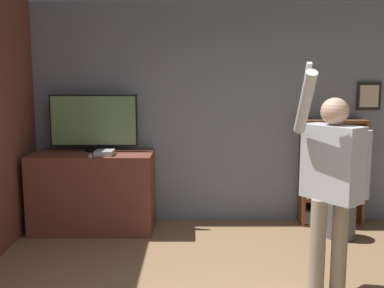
% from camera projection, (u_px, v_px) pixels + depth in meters
% --- Properties ---
extents(wall_back, '(6.45, 0.09, 2.70)m').
position_uv_depth(wall_back, '(217.00, 114.00, 5.56)').
color(wall_back, gray).
rests_on(wall_back, ground_plane).
extents(tv_ledge, '(1.41, 0.67, 0.92)m').
position_uv_depth(tv_ledge, '(95.00, 191.00, 5.31)').
color(tv_ledge, brown).
rests_on(tv_ledge, ground_plane).
extents(television, '(1.03, 0.22, 0.67)m').
position_uv_depth(television, '(96.00, 122.00, 5.32)').
color(television, black).
rests_on(television, tv_ledge).
extents(game_console, '(0.20, 0.23, 0.05)m').
position_uv_depth(game_console, '(107.00, 153.00, 5.10)').
color(game_console, silver).
rests_on(game_console, tv_ledge).
extents(remote_loose, '(0.06, 0.14, 0.02)m').
position_uv_depth(remote_loose, '(93.00, 156.00, 5.00)').
color(remote_loose, white).
rests_on(remote_loose, tv_ledge).
extents(bookshelf, '(0.75, 0.28, 1.29)m').
position_uv_depth(bookshelf, '(328.00, 172.00, 5.48)').
color(bookshelf, brown).
rests_on(bookshelf, ground_plane).
extents(person, '(0.62, 0.57, 1.91)m').
position_uv_depth(person, '(334.00, 177.00, 3.61)').
color(person, gray).
rests_on(person, ground_plane).
extents(waste_bin, '(0.31, 0.31, 0.39)m').
position_uv_depth(waste_bin, '(343.00, 221.00, 5.04)').
color(waste_bin, '#4C4C51').
rests_on(waste_bin, ground_plane).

